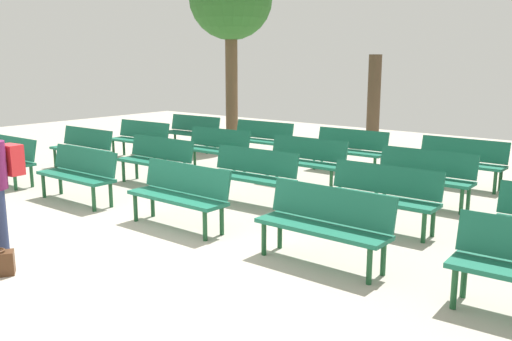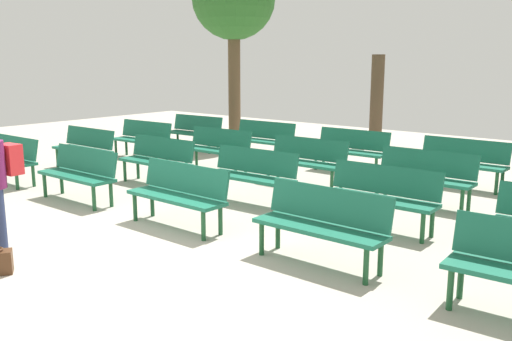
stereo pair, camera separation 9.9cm
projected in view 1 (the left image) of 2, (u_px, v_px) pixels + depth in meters
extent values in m
plane|color=#B2A899|center=(86.00, 258.00, 6.55)|extent=(26.60, 26.60, 0.00)
cube|color=#19664C|center=(2.00, 161.00, 10.37)|extent=(1.61, 0.47, 0.05)
cube|color=#19664C|center=(12.00, 147.00, 10.48)|extent=(1.60, 0.15, 0.40)
cylinder|color=#194C28|center=(15.00, 179.00, 9.87)|extent=(0.06, 0.06, 0.40)
cylinder|color=#194C28|center=(32.00, 176.00, 10.12)|extent=(0.06, 0.06, 0.40)
cube|color=#19664C|center=(75.00, 177.00, 9.00)|extent=(1.61, 0.46, 0.05)
cube|color=#19664C|center=(85.00, 160.00, 9.11)|extent=(1.60, 0.14, 0.40)
cylinder|color=#194C28|center=(44.00, 186.00, 9.35)|extent=(0.06, 0.06, 0.40)
cylinder|color=#194C28|center=(94.00, 199.00, 8.50)|extent=(0.06, 0.06, 0.40)
cylinder|color=#194C28|center=(60.00, 183.00, 9.60)|extent=(0.06, 0.06, 0.40)
cylinder|color=#194C28|center=(111.00, 195.00, 8.75)|extent=(0.06, 0.06, 0.40)
cube|color=#19664C|center=(176.00, 198.00, 7.64)|extent=(1.60, 0.44, 0.05)
cube|color=#19664C|center=(186.00, 178.00, 7.74)|extent=(1.60, 0.13, 0.40)
cylinder|color=#194C28|center=(136.00, 208.00, 7.99)|extent=(0.06, 0.06, 0.40)
cylinder|color=#194C28|center=(205.00, 226.00, 7.13)|extent=(0.06, 0.06, 0.40)
cylinder|color=#194C28|center=(153.00, 203.00, 8.24)|extent=(0.06, 0.06, 0.40)
cylinder|color=#194C28|center=(222.00, 220.00, 7.37)|extent=(0.06, 0.06, 0.40)
cube|color=#19664C|center=(321.00, 229.00, 6.26)|extent=(1.60, 0.44, 0.05)
cube|color=#19664C|center=(331.00, 204.00, 6.36)|extent=(1.60, 0.12, 0.40)
cylinder|color=#194C28|center=(264.00, 239.00, 6.61)|extent=(0.06, 0.06, 0.40)
cylinder|color=#194C28|center=(369.00, 266.00, 5.75)|extent=(0.06, 0.06, 0.40)
cylinder|color=#194C28|center=(280.00, 232.00, 6.86)|extent=(0.06, 0.06, 0.40)
cylinder|color=#194C28|center=(383.00, 258.00, 5.99)|extent=(0.06, 0.06, 0.40)
cylinder|color=#194C28|center=(454.00, 289.00, 5.18)|extent=(0.06, 0.06, 0.40)
cylinder|color=#194C28|center=(464.00, 278.00, 5.44)|extent=(0.06, 0.06, 0.40)
cube|color=#19664C|center=(80.00, 150.00, 11.60)|extent=(1.61, 0.46, 0.05)
cube|color=#19664C|center=(87.00, 138.00, 11.71)|extent=(1.60, 0.14, 0.40)
cylinder|color=#194C28|center=(55.00, 158.00, 11.95)|extent=(0.06, 0.06, 0.40)
cylinder|color=#194C28|center=(94.00, 166.00, 11.10)|extent=(0.06, 0.06, 0.40)
cylinder|color=#194C28|center=(68.00, 156.00, 12.19)|extent=(0.06, 0.06, 0.40)
cylinder|color=#194C28|center=(108.00, 164.00, 11.35)|extent=(0.06, 0.06, 0.40)
cube|color=#19664C|center=(154.00, 163.00, 10.22)|extent=(1.61, 0.46, 0.05)
cube|color=#19664C|center=(162.00, 148.00, 10.33)|extent=(1.60, 0.14, 0.40)
cylinder|color=#194C28|center=(124.00, 171.00, 10.57)|extent=(0.06, 0.06, 0.40)
cylinder|color=#194C28|center=(174.00, 181.00, 9.72)|extent=(0.06, 0.06, 0.40)
cylinder|color=#194C28|center=(137.00, 169.00, 10.82)|extent=(0.06, 0.06, 0.40)
cylinder|color=#194C28|center=(187.00, 178.00, 9.97)|extent=(0.06, 0.06, 0.40)
cube|color=#19664C|center=(249.00, 178.00, 8.93)|extent=(1.62, 0.51, 0.05)
cube|color=#19664C|center=(256.00, 161.00, 9.04)|extent=(1.60, 0.19, 0.40)
cylinder|color=#194C28|center=(210.00, 187.00, 9.26)|extent=(0.06, 0.06, 0.40)
cylinder|color=#194C28|center=(279.00, 200.00, 8.44)|extent=(0.06, 0.06, 0.40)
cylinder|color=#194C28|center=(222.00, 184.00, 9.51)|extent=(0.06, 0.06, 0.40)
cylinder|color=#194C28|center=(290.00, 196.00, 8.70)|extent=(0.06, 0.06, 0.40)
cube|color=#19664C|center=(379.00, 199.00, 7.55)|extent=(1.61, 0.48, 0.05)
cube|color=#19664C|center=(386.00, 180.00, 7.66)|extent=(1.60, 0.16, 0.40)
cylinder|color=#194C28|center=(328.00, 210.00, 7.89)|extent=(0.06, 0.06, 0.40)
cylinder|color=#194C28|center=(424.00, 228.00, 7.05)|extent=(0.06, 0.06, 0.40)
cylinder|color=#194C28|center=(339.00, 205.00, 8.14)|extent=(0.06, 0.06, 0.40)
cylinder|color=#194C28|center=(433.00, 222.00, 7.30)|extent=(0.06, 0.06, 0.40)
cylinder|color=#194C28|center=(496.00, 242.00, 6.50)|extent=(0.06, 0.06, 0.40)
cylinder|color=#194C28|center=(503.00, 235.00, 6.75)|extent=(0.06, 0.06, 0.40)
cube|color=#19664C|center=(138.00, 141.00, 12.89)|extent=(1.62, 0.51, 0.05)
cube|color=#19664C|center=(144.00, 130.00, 12.99)|extent=(1.60, 0.19, 0.40)
cylinder|color=#194C28|center=(113.00, 149.00, 13.21)|extent=(0.06, 0.06, 0.40)
cylinder|color=#194C28|center=(154.00, 155.00, 12.40)|extent=(0.06, 0.06, 0.40)
cylinder|color=#194C28|center=(124.00, 147.00, 13.46)|extent=(0.06, 0.06, 0.40)
cylinder|color=#194C28|center=(164.00, 153.00, 12.65)|extent=(0.06, 0.06, 0.40)
cube|color=#19664C|center=(213.00, 151.00, 11.54)|extent=(1.61, 0.47, 0.05)
cube|color=#19664C|center=(220.00, 138.00, 11.64)|extent=(1.60, 0.16, 0.40)
cylinder|color=#194C28|center=(184.00, 159.00, 11.88)|extent=(0.06, 0.06, 0.40)
cylinder|color=#194C28|center=(234.00, 166.00, 11.04)|extent=(0.06, 0.06, 0.40)
cylinder|color=#194C28|center=(195.00, 157.00, 12.13)|extent=(0.06, 0.06, 0.40)
cylinder|color=#194C28|center=(244.00, 164.00, 11.29)|extent=(0.06, 0.06, 0.40)
cube|color=#19664C|center=(303.00, 163.00, 10.18)|extent=(1.61, 0.48, 0.05)
cube|color=#19664C|center=(309.00, 148.00, 10.29)|extent=(1.60, 0.16, 0.40)
cylinder|color=#194C28|center=(267.00, 172.00, 10.52)|extent=(0.06, 0.06, 0.40)
cylinder|color=#194C28|center=(331.00, 182.00, 9.68)|extent=(0.06, 0.06, 0.40)
cylinder|color=#194C28|center=(277.00, 169.00, 10.77)|extent=(0.06, 0.06, 0.40)
cylinder|color=#194C28|center=(340.00, 178.00, 9.93)|extent=(0.06, 0.06, 0.40)
cube|color=#19664C|center=(422.00, 179.00, 8.83)|extent=(1.60, 0.46, 0.05)
cube|color=#19664C|center=(427.00, 162.00, 8.94)|extent=(1.60, 0.14, 0.40)
cylinder|color=#194C28|center=(376.00, 188.00, 9.18)|extent=(0.06, 0.06, 0.40)
cylinder|color=#194C28|center=(462.00, 202.00, 8.33)|extent=(0.06, 0.06, 0.40)
cylinder|color=#194C28|center=(385.00, 185.00, 9.42)|extent=(0.06, 0.06, 0.40)
cylinder|color=#194C28|center=(468.00, 198.00, 8.57)|extent=(0.06, 0.06, 0.40)
cube|color=#19664C|center=(190.00, 134.00, 14.14)|extent=(1.62, 0.52, 0.05)
cube|color=#19664C|center=(195.00, 123.00, 14.25)|extent=(1.60, 0.20, 0.40)
cylinder|color=#194C28|center=(166.00, 141.00, 14.47)|extent=(0.06, 0.06, 0.40)
cylinder|color=#194C28|center=(207.00, 146.00, 13.66)|extent=(0.06, 0.06, 0.40)
cylinder|color=#194C28|center=(175.00, 139.00, 14.72)|extent=(0.06, 0.06, 0.40)
cylinder|color=#194C28|center=(215.00, 144.00, 13.91)|extent=(0.06, 0.06, 0.40)
cube|color=#19664C|center=(259.00, 141.00, 12.86)|extent=(1.61, 0.49, 0.05)
cube|color=#19664C|center=(264.00, 130.00, 12.97)|extent=(1.60, 0.18, 0.40)
cylinder|color=#194C28|center=(232.00, 149.00, 13.19)|extent=(0.06, 0.06, 0.40)
cylinder|color=#194C28|center=(280.00, 155.00, 12.37)|extent=(0.06, 0.06, 0.40)
cylinder|color=#194C28|center=(240.00, 147.00, 13.44)|extent=(0.06, 0.06, 0.40)
cylinder|color=#194C28|center=(288.00, 153.00, 12.62)|extent=(0.06, 0.06, 0.40)
cube|color=#19664C|center=(347.00, 152.00, 11.41)|extent=(1.61, 0.48, 0.05)
cube|color=#19664C|center=(352.00, 139.00, 11.51)|extent=(1.60, 0.16, 0.40)
cylinder|color=#194C28|center=(314.00, 160.00, 11.75)|extent=(0.06, 0.06, 0.40)
cylinder|color=#194C28|center=(375.00, 168.00, 10.91)|extent=(0.06, 0.06, 0.40)
cylinder|color=#194C28|center=(322.00, 158.00, 12.00)|extent=(0.06, 0.06, 0.40)
cylinder|color=#194C28|center=(382.00, 165.00, 11.16)|extent=(0.06, 0.06, 0.40)
cube|color=#19664C|center=(459.00, 164.00, 10.09)|extent=(1.60, 0.45, 0.05)
cube|color=#19664C|center=(464.00, 149.00, 10.20)|extent=(1.60, 0.13, 0.40)
cylinder|color=#194C28|center=(418.00, 173.00, 10.45)|extent=(0.06, 0.06, 0.40)
cylinder|color=#194C28|center=(495.00, 183.00, 9.58)|extent=(0.06, 0.06, 0.40)
cylinder|color=#194C28|center=(425.00, 170.00, 10.70)|extent=(0.06, 0.06, 0.40)
cylinder|color=#194C28|center=(500.00, 180.00, 9.83)|extent=(0.06, 0.06, 0.40)
cylinder|color=brown|center=(232.00, 84.00, 15.24)|extent=(0.34, 0.34, 3.25)
cylinder|color=#4C3A28|center=(374.00, 100.00, 15.02)|extent=(0.35, 0.35, 2.43)
cylinder|color=navy|center=(0.00, 225.00, 6.39)|extent=(0.16, 0.16, 0.85)
cube|color=red|center=(11.00, 160.00, 6.50)|extent=(0.30, 0.21, 0.36)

